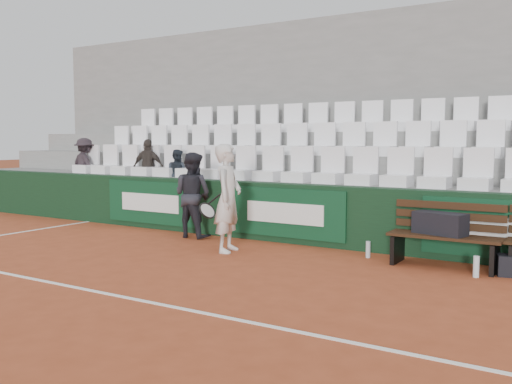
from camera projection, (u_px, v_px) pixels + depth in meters
name	position (u px, v px, depth m)	size (l,w,h in m)	color
ground	(132.00, 299.00, 6.26)	(80.00, 80.00, 0.00)	#A34524
court_baseline	(132.00, 299.00, 6.26)	(18.00, 0.06, 0.01)	white
back_barrier	(304.00, 214.00, 9.55)	(18.00, 0.34, 1.00)	black
grandstand_tier_front	(317.00, 210.00, 10.12)	(18.00, 0.95, 1.00)	gray
grandstand_tier_mid	(338.00, 193.00, 10.91)	(18.00, 0.95, 1.45)	gray
grandstand_tier_back	(357.00, 179.00, 11.69)	(18.00, 0.95, 1.90)	gray
grandstand_rear_wall	(369.00, 118.00, 12.10)	(18.00, 0.30, 4.40)	gray
seat_row_front	(313.00, 164.00, 9.90)	(11.90, 0.44, 0.63)	white
seat_row_mid	(335.00, 139.00, 10.66)	(11.90, 0.44, 0.63)	white
seat_row_back	(355.00, 116.00, 11.43)	(11.90, 0.44, 0.63)	white
bench_left	(444.00, 251.00, 7.78)	(1.50, 0.56, 0.45)	#321D0F
sports_bag_left	(440.00, 223.00, 7.80)	(0.71, 0.30, 0.30)	black
water_bottle_near	(368.00, 249.00, 8.44)	(0.07, 0.07, 0.25)	silver
water_bottle_far	(476.00, 267.00, 7.24)	(0.08, 0.08, 0.27)	silver
tennis_player	(228.00, 198.00, 8.84)	(0.77, 0.70, 1.68)	silver
ball_kid	(193.00, 195.00, 10.17)	(0.74, 0.58, 1.52)	black
spectator_a	(84.00, 145.00, 12.96)	(0.80, 0.46, 1.23)	black
spectator_b	(148.00, 146.00, 11.94)	(0.71, 0.29, 1.21)	#312C27
spectator_c	(177.00, 152.00, 11.54)	(0.49, 0.38, 1.00)	#1D232B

